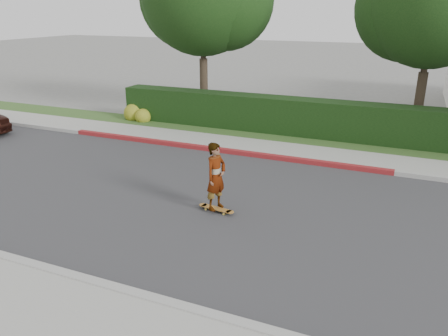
# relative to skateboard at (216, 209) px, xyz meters

# --- Properties ---
(ground) EXTENTS (120.00, 120.00, 0.00)m
(ground) POSITION_rel_skateboard_xyz_m (2.98, 0.36, -0.09)
(ground) COLOR slate
(ground) RESTS_ON ground
(road) EXTENTS (60.00, 8.00, 0.01)m
(road) POSITION_rel_skateboard_xyz_m (2.98, 0.36, -0.08)
(road) COLOR #2D2D30
(road) RESTS_ON ground
(curb_far) EXTENTS (60.00, 0.20, 0.15)m
(curb_far) POSITION_rel_skateboard_xyz_m (2.98, 4.46, -0.01)
(curb_far) COLOR #9E9E99
(curb_far) RESTS_ON ground
(curb_red_section) EXTENTS (12.00, 0.21, 0.15)m
(curb_red_section) POSITION_rel_skateboard_xyz_m (-2.02, 4.46, -0.01)
(curb_red_section) COLOR maroon
(curb_red_section) RESTS_ON ground
(sidewalk_far) EXTENTS (60.00, 1.60, 0.12)m
(sidewalk_far) POSITION_rel_skateboard_xyz_m (2.98, 5.36, -0.03)
(sidewalk_far) COLOR gray
(sidewalk_far) RESTS_ON ground
(planting_strip) EXTENTS (60.00, 1.60, 0.10)m
(planting_strip) POSITION_rel_skateboard_xyz_m (2.98, 6.96, -0.04)
(planting_strip) COLOR #2D4C1E
(planting_strip) RESTS_ON ground
(hedge) EXTENTS (15.00, 1.00, 1.50)m
(hedge) POSITION_rel_skateboard_xyz_m (-0.02, 7.56, 0.66)
(hedge) COLOR black
(hedge) RESTS_ON ground
(flowering_shrub) EXTENTS (1.40, 1.00, 0.90)m
(flowering_shrub) POSITION_rel_skateboard_xyz_m (-7.03, 7.09, 0.25)
(flowering_shrub) COLOR #2D4C19
(flowering_shrub) RESTS_ON ground
(tree_center) EXTENTS (5.66, 4.84, 7.44)m
(tree_center) POSITION_rel_skateboard_xyz_m (4.46, 9.55, 4.82)
(tree_center) COLOR #33261C
(tree_center) RESTS_ON ground
(skateboard) EXTENTS (1.01, 0.33, 0.09)m
(skateboard) POSITION_rel_skateboard_xyz_m (0.00, 0.00, 0.00)
(skateboard) COLOR gold
(skateboard) RESTS_ON ground
(skateboarder) EXTENTS (0.56, 0.71, 1.70)m
(skateboarder) POSITION_rel_skateboard_xyz_m (0.00, 0.00, 0.86)
(skateboarder) COLOR white
(skateboarder) RESTS_ON skateboard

